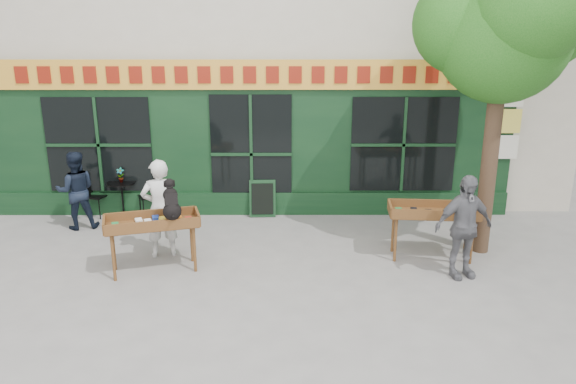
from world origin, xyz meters
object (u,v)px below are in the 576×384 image
Objects in this scene: book_cart_center at (152,225)px; book_cart_right at (433,214)px; dog at (171,199)px; woman at (160,208)px; bistro_table at (122,192)px; man_right at (464,227)px; man_left at (76,190)px.

book_cart_right is (4.78, 0.54, 0.00)m from book_cart_center.
woman reaches higher than dog.
dog is at bearing -59.52° from bistro_table.
woman is 1.03× the size of man_right.
man_right reaches higher than man_left.
woman is at bearing 100.78° from dog.
man_left is at bearing 122.43° from dog.
book_cart_center is 0.93× the size of man_right.
woman reaches higher than bistro_table.
man_left is at bearing -135.04° from bistro_table.
dog reaches higher than book_cart_center.
man_left is (-0.70, -0.70, 0.25)m from bistro_table.
dog reaches higher than bistro_table.
bistro_table is at bearing 139.68° from man_right.
bistro_table is (-6.37, 2.95, -0.32)m from man_right.
woman is 1.12× the size of man_left.
book_cart_right is at bearing 162.90° from woman.
dog is 0.88m from woman.
dog is 0.35× the size of man_right.
book_cart_center is at bearing -169.00° from book_cart_right.
bistro_table is (-1.29, 2.09, -0.34)m from woman.
woman is at bearing -58.27° from bistro_table.
dog is 3.18m from man_left.
man_right reaches higher than dog.
man_left is (-2.34, 2.10, -0.50)m from dog.
book_cart_center is 2.86m from man_left.
dog and man_left have the same top height.
woman is 2.44m from man_left.
book_cart_right is at bearing 149.58° from man_left.
dog is 0.34× the size of woman.
woman is at bearing -176.77° from book_cart_right.
book_cart_right is (4.78, -0.11, -0.06)m from woman.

